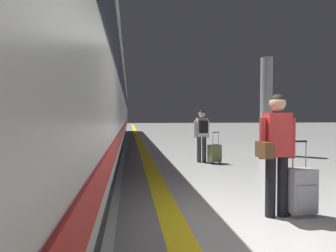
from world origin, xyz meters
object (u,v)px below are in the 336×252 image
object	(u,v)px
suitcase_near	(214,153)
traveller_foreground	(276,146)
platform_pillar	(266,108)
passenger_near	(202,131)
high_speed_train	(89,90)
rolling_suitcase_foreground	(302,191)

from	to	relation	value
suitcase_near	traveller_foreground	bearing A→B (deg)	-96.42
traveller_foreground	platform_pillar	xyz separation A→B (m)	(3.02, 6.19, 0.73)
passenger_near	suitcase_near	distance (m)	0.77
high_speed_train	passenger_near	bearing A→B (deg)	-42.57
traveller_foreground	platform_pillar	bearing A→B (deg)	63.97
high_speed_train	suitcase_near	xyz separation A→B (m)	(4.18, -3.84, -2.19)
rolling_suitcase_foreground	traveller_foreground	bearing A→B (deg)	172.24
passenger_near	rolling_suitcase_foreground	bearing A→B (deg)	-87.86
high_speed_train	traveller_foreground	bearing A→B (deg)	-66.12
rolling_suitcase_foreground	suitcase_near	bearing A→B (deg)	88.26
passenger_near	platform_pillar	bearing A→B (deg)	26.82
traveller_foreground	passenger_near	bearing A→B (deg)	87.75
high_speed_train	platform_pillar	size ratio (longest dim) A/B	9.67
high_speed_train	rolling_suitcase_foreground	world-z (taller)	high_speed_train
traveller_foreground	passenger_near	xyz separation A→B (m)	(0.19, 4.76, -0.04)
suitcase_near	platform_pillar	xyz separation A→B (m)	(2.52, 1.72, 1.41)
suitcase_near	high_speed_train	bearing A→B (deg)	137.47
traveller_foreground	platform_pillar	distance (m)	6.93
platform_pillar	high_speed_train	bearing A→B (deg)	162.47
high_speed_train	passenger_near	world-z (taller)	high_speed_train
traveller_foreground	rolling_suitcase_foreground	xyz separation A→B (m)	(0.37, -0.05, -0.63)
passenger_near	suitcase_near	size ratio (longest dim) A/B	1.68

